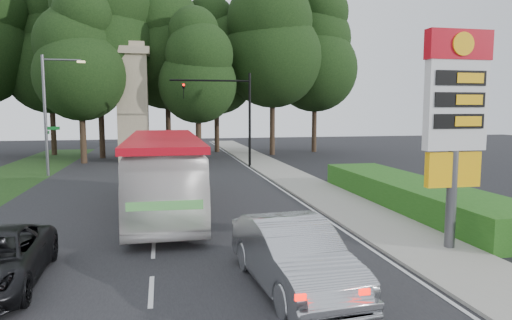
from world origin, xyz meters
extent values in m
plane|color=black|center=(0.00, 0.00, 0.00)|extent=(120.00, 120.00, 0.00)
cube|color=black|center=(0.00, 12.00, 0.01)|extent=(14.00, 80.00, 0.02)
cube|color=gray|center=(8.50, 12.00, 0.06)|extent=(3.00, 80.00, 0.12)
cube|color=#1F5215|center=(11.50, 8.00, 0.60)|extent=(3.00, 14.00, 1.20)
cylinder|color=#59595E|center=(9.20, 2.00, 1.60)|extent=(0.32, 0.32, 3.20)
cube|color=#F8B10D|center=(9.20, 2.00, 2.60)|extent=(1.80, 0.25, 1.10)
cube|color=silver|center=(9.20, 2.00, 4.60)|extent=(2.00, 0.35, 2.80)
cube|color=#BA0917|center=(9.20, 2.00, 6.40)|extent=(2.10, 0.40, 0.90)
cylinder|color=#F8B10D|center=(9.20, 1.78, 6.40)|extent=(0.70, 0.05, 0.70)
cube|color=black|center=(9.20, 1.81, 5.40)|extent=(1.70, 0.04, 0.45)
cube|color=black|center=(9.20, 1.81, 4.75)|extent=(1.70, 0.04, 0.45)
cube|color=black|center=(9.20, 1.81, 4.10)|extent=(1.70, 0.04, 0.45)
cylinder|color=black|center=(7.00, 24.00, 3.60)|extent=(0.20, 0.20, 7.20)
cylinder|color=black|center=(4.00, 24.00, 6.60)|extent=(6.00, 0.14, 0.14)
imported|color=black|center=(2.00, 24.00, 6.35)|extent=(0.18, 0.22, 1.10)
sphere|color=#FF0C05|center=(2.00, 23.85, 6.25)|extent=(0.18, 0.18, 0.18)
cylinder|color=#59595E|center=(-7.20, 22.00, 4.00)|extent=(0.20, 0.20, 8.00)
cylinder|color=#59595E|center=(-6.00, 22.00, 7.70)|extent=(2.40, 0.12, 0.12)
cube|color=#FFE599|center=(-4.80, 22.00, 7.60)|extent=(0.50, 0.22, 0.14)
cube|color=#0C591E|center=(-6.75, 22.00, 3.20)|extent=(0.85, 0.04, 0.22)
cube|color=#0C591E|center=(-7.20, 22.45, 2.90)|extent=(0.04, 0.85, 0.22)
cube|color=tan|center=(-2.00, 30.00, 4.50)|extent=(2.50, 2.50, 9.00)
cube|color=tan|center=(-2.00, 30.00, 9.30)|extent=(3.00, 3.00, 0.60)
cube|color=tan|center=(-2.00, 30.00, 9.80)|extent=(2.20, 2.20, 0.50)
cylinder|color=#2D2116|center=(-10.00, 37.00, 2.70)|extent=(0.50, 0.50, 5.40)
sphere|color=black|center=(-10.00, 37.00, 8.25)|extent=(8.40, 8.40, 8.40)
sphere|color=black|center=(-10.00, 37.00, 11.25)|extent=(7.20, 7.20, 7.20)
sphere|color=black|center=(-10.00, 37.00, 13.80)|extent=(5.40, 5.40, 5.40)
cylinder|color=#2D2116|center=(-5.00, 33.00, 3.24)|extent=(0.50, 0.50, 6.48)
sphere|color=black|center=(-5.00, 33.00, 9.90)|extent=(10.08, 10.08, 10.08)
sphere|color=black|center=(-5.00, 33.00, 13.50)|extent=(8.64, 8.64, 8.64)
cylinder|color=#2D2116|center=(1.00, 35.00, 2.97)|extent=(0.50, 0.50, 5.94)
sphere|color=black|center=(1.00, 35.00, 9.08)|extent=(9.24, 9.24, 9.24)
sphere|color=black|center=(1.00, 35.00, 12.38)|extent=(7.92, 7.92, 7.92)
cylinder|color=#2D2116|center=(6.00, 37.00, 2.61)|extent=(0.50, 0.50, 5.22)
sphere|color=black|center=(6.00, 37.00, 7.97)|extent=(8.12, 8.12, 8.12)
sphere|color=black|center=(6.00, 37.00, 10.88)|extent=(6.96, 6.96, 6.96)
sphere|color=black|center=(6.00, 37.00, 13.34)|extent=(5.22, 5.22, 5.22)
cylinder|color=#2D2116|center=(11.00, 33.00, 3.06)|extent=(0.50, 0.50, 6.12)
sphere|color=black|center=(11.00, 33.00, 9.35)|extent=(9.52, 9.52, 9.52)
sphere|color=black|center=(11.00, 33.00, 12.75)|extent=(8.16, 8.16, 8.16)
cylinder|color=#2D2116|center=(16.00, 35.00, 2.79)|extent=(0.50, 0.50, 5.58)
sphere|color=black|center=(16.00, 35.00, 8.53)|extent=(8.68, 8.68, 8.68)
sphere|color=black|center=(16.00, 35.00, 11.62)|extent=(7.44, 7.44, 7.44)
sphere|color=black|center=(16.00, 35.00, 14.26)|extent=(5.58, 5.58, 5.58)
cylinder|color=#2D2116|center=(-6.00, 29.00, 2.34)|extent=(0.50, 0.50, 4.68)
sphere|color=black|center=(-6.00, 29.00, 7.15)|extent=(7.28, 7.28, 7.28)
sphere|color=black|center=(-6.00, 29.00, 9.75)|extent=(6.24, 6.24, 6.24)
sphere|color=black|center=(-6.00, 29.00, 11.96)|extent=(4.68, 4.68, 4.68)
cylinder|color=#2D2116|center=(3.50, 29.50, 2.16)|extent=(0.50, 0.50, 4.32)
sphere|color=black|center=(3.50, 29.50, 6.60)|extent=(6.72, 6.72, 6.72)
sphere|color=black|center=(3.50, 29.50, 9.00)|extent=(5.76, 5.76, 5.76)
sphere|color=black|center=(3.50, 29.50, 11.04)|extent=(4.32, 4.32, 4.32)
imported|color=white|center=(0.39, 9.44, 1.65)|extent=(2.81, 11.88, 3.31)
imported|color=#A0A2A8|center=(3.46, 0.02, 0.87)|extent=(2.34, 5.43, 1.74)
camera|label=1|loc=(0.34, -10.53, 4.46)|focal=32.00mm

